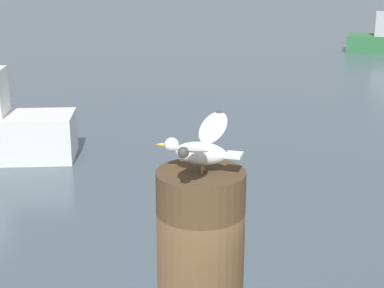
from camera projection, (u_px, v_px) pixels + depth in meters
name	position (u px, v px, depth m)	size (l,w,h in m)	color
mooring_post	(200.00, 272.00, 2.75)	(0.40, 0.40, 0.99)	#4C3823
seagull	(200.00, 147.00, 2.57)	(0.39, 0.61, 0.21)	tan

